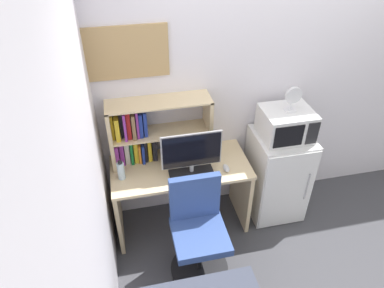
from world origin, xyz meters
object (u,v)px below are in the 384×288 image
at_px(mini_fridge, 277,174).
at_px(desk_fan, 293,98).
at_px(monitor, 192,153).
at_px(keyboard, 191,172).
at_px(water_bottle, 121,171).
at_px(wall_corkboard, 121,53).
at_px(hutch_bookshelf, 143,132).
at_px(desk_chair, 198,235).
at_px(computer_mouse, 226,168).
at_px(microwave, 286,124).

xyz_separation_m(mini_fridge, desk_fan, (0.01, -0.00, 0.85)).
bearing_deg(monitor, keyboard, -122.79).
relative_size(mini_fridge, desk_fan, 4.03).
height_order(water_bottle, wall_corkboard, wall_corkboard).
bearing_deg(keyboard, monitor, 57.21).
bearing_deg(wall_corkboard, mini_fridge, -11.18).
bearing_deg(hutch_bookshelf, desk_chair, -63.93).
height_order(hutch_bookshelf, computer_mouse, hutch_bookshelf).
xyz_separation_m(keyboard, desk_fan, (0.91, 0.12, 0.56)).
relative_size(hutch_bookshelf, desk_chair, 0.96).
relative_size(hutch_bookshelf, mini_fridge, 0.97).
height_order(hutch_bookshelf, water_bottle, hutch_bookshelf).
xyz_separation_m(monitor, wall_corkboard, (-0.48, 0.38, 0.77)).
height_order(keyboard, microwave, microwave).
bearing_deg(microwave, hutch_bookshelf, 172.56).
bearing_deg(desk_chair, computer_mouse, 48.24).
xyz_separation_m(computer_mouse, desk_chair, (-0.34, -0.38, -0.36)).
xyz_separation_m(computer_mouse, desk_fan, (0.60, 0.14, 0.55)).
distance_m(mini_fridge, desk_fan, 0.85).
bearing_deg(keyboard, computer_mouse, -3.41).
bearing_deg(mini_fridge, computer_mouse, -166.43).
xyz_separation_m(hutch_bookshelf, computer_mouse, (0.68, -0.31, -0.28)).
relative_size(desk_chair, wall_corkboard, 1.24).
bearing_deg(microwave, wall_corkboard, 168.94).
distance_m(computer_mouse, desk_chair, 0.62).
bearing_deg(monitor, hutch_bookshelf, 142.86).
height_order(keyboard, computer_mouse, computer_mouse).
bearing_deg(microwave, keyboard, -172.04).
distance_m(monitor, desk_fan, 0.98).
relative_size(microwave, desk_fan, 1.93).
xyz_separation_m(computer_mouse, wall_corkboard, (-0.79, 0.41, 0.96)).
bearing_deg(microwave, computer_mouse, -166.15).
xyz_separation_m(water_bottle, microwave, (1.49, 0.06, 0.23)).
bearing_deg(monitor, mini_fridge, 7.21).
relative_size(keyboard, microwave, 0.87).
relative_size(monitor, keyboard, 1.35).
relative_size(monitor, mini_fridge, 0.56).
bearing_deg(wall_corkboard, desk_fan, -11.16).
relative_size(monitor, desk_chair, 0.56).
xyz_separation_m(water_bottle, wall_corkboard, (0.12, 0.33, 0.90)).
distance_m(desk_fan, wall_corkboard, 1.47).
bearing_deg(desk_chair, desk_fan, 28.96).
bearing_deg(desk_fan, water_bottle, -177.85).
height_order(keyboard, water_bottle, water_bottle).
xyz_separation_m(mini_fridge, desk_chair, (-0.92, -0.52, -0.05)).
xyz_separation_m(desk_fan, wall_corkboard, (-1.38, 0.27, 0.41)).
distance_m(hutch_bookshelf, desk_chair, 1.00).
xyz_separation_m(microwave, wall_corkboard, (-1.37, 0.27, 0.67)).
xyz_separation_m(computer_mouse, microwave, (0.58, 0.14, 0.29)).
xyz_separation_m(hutch_bookshelf, desk_fan, (1.28, -0.17, 0.27)).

